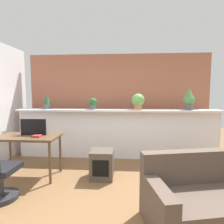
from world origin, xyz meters
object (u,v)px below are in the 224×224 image
side_cube_shelf (102,164)px  couch (214,201)px  tv_monitor (33,127)px  book_on_desk (37,136)px  potted_plant_1 (93,103)px  potted_plant_0 (47,102)px  potted_plant_3 (189,99)px  potted_plant_2 (138,101)px  desk (28,140)px

side_cube_shelf → couch: couch is taller
tv_monitor → side_cube_shelf: 1.42m
book_on_desk → potted_plant_1: bearing=54.5°
side_cube_shelf → book_on_desk: 1.24m
potted_plant_0 → potted_plant_3: size_ratio=0.71×
potted_plant_0 → couch: bearing=-37.2°
tv_monitor → potted_plant_2: bearing=27.3°
side_cube_shelf → potted_plant_1: bearing=108.1°
potted_plant_3 → tv_monitor: potted_plant_3 is taller
potted_plant_2 → couch: (0.73, -2.16, -1.06)m
potted_plant_3 → couch: (-0.39, -2.14, -1.10)m
potted_plant_2 → book_on_desk: 2.24m
potted_plant_3 → book_on_desk: 3.21m
potted_plant_1 → potted_plant_3: potted_plant_3 is taller
desk → tv_monitor: bearing=47.0°
potted_plant_2 → desk: 2.40m
potted_plant_3 → book_on_desk: (-2.93, -1.15, -0.62)m
book_on_desk → tv_monitor: bearing=130.4°
book_on_desk → couch: bearing=-21.1°
desk → side_cube_shelf: desk is taller
desk → couch: couch is taller
book_on_desk → couch: couch is taller
potted_plant_1 → potted_plant_2: size_ratio=0.72×
potted_plant_3 → side_cube_shelf: size_ratio=0.95×
desk → potted_plant_0: bearing=94.7°
book_on_desk → couch: (2.55, -0.98, -0.49)m
potted_plant_0 → side_cube_shelf: size_ratio=0.67×
potted_plant_3 → side_cube_shelf: 2.38m
potted_plant_3 → couch: 2.43m
tv_monitor → side_cube_shelf: (1.26, -0.05, -0.65)m
potted_plant_0 → tv_monitor: (0.16, -1.01, -0.41)m
potted_plant_3 → tv_monitor: 3.26m
side_cube_shelf → book_on_desk: size_ratio=3.57×
desk → book_on_desk: book_on_desk is taller
desk → book_on_desk: 0.25m
tv_monitor → side_cube_shelf: size_ratio=0.94×
potted_plant_2 → couch: potted_plant_2 is taller
potted_plant_0 → tv_monitor: 1.11m
side_cube_shelf → desk: bearing=-178.5°
potted_plant_3 → desk: potted_plant_3 is taller
book_on_desk → potted_plant_0: bearing=104.4°
potted_plant_2 → desk: (-2.03, -1.09, -0.67)m
potted_plant_0 → desk: bearing=-85.3°
desk → couch: size_ratio=0.65×
potted_plant_3 → desk: (-3.15, -1.07, -0.72)m
potted_plant_3 → desk: bearing=-161.2°
potted_plant_2 → potted_plant_3: (1.12, -0.02, 0.04)m
desk → couch: bearing=-21.1°
potted_plant_0 → couch: 3.72m
potted_plant_3 → side_cube_shelf: potted_plant_3 is taller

